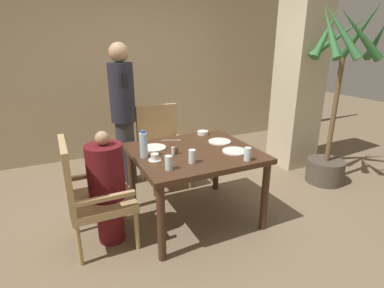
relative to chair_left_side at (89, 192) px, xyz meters
name	(u,v)px	position (x,y,z in m)	size (l,w,h in m)	color
ground_plane	(194,217)	(1.01, 0.00, -0.52)	(16.00, 16.00, 0.00)	#7A664C
wall_back	(130,66)	(1.01, 2.30, 0.88)	(8.00, 0.06, 2.80)	tan
pillar_stone	(300,72)	(3.01, 0.75, 0.83)	(0.52, 0.52, 2.70)	#BCAD8E
dining_table	(194,159)	(1.01, 0.00, 0.13)	(1.17, 1.05, 0.75)	#422819
chair_left_side	(89,192)	(0.00, 0.00, 0.00)	(0.55, 0.54, 1.00)	tan
diner_in_left_chair	(107,187)	(0.15, 0.00, 0.02)	(0.32, 0.32, 1.05)	#5B1419
chair_far_side	(162,144)	(1.01, 0.95, 0.00)	(0.54, 0.55, 1.00)	tan
standing_host	(123,112)	(0.59, 1.13, 0.42)	(0.30, 0.33, 1.75)	#2D2D33
potted_palm	(334,116)	(2.93, 0.03, 0.36)	(0.87, 0.94, 2.20)	#4C4238
plate_main_left	(220,141)	(1.36, 0.12, 0.23)	(0.24, 0.24, 0.01)	white
plate_main_right	(154,148)	(0.67, 0.23, 0.23)	(0.24, 0.24, 0.01)	white
plate_dessert_center	(235,151)	(1.35, -0.20, 0.23)	(0.24, 0.24, 0.01)	white
teacup_with_saucer	(155,158)	(0.58, -0.08, 0.25)	(0.12, 0.12, 0.06)	white
bowl_small	(203,133)	(1.33, 0.44, 0.25)	(0.12, 0.12, 0.04)	white
water_bottle	(144,145)	(0.51, 0.04, 0.35)	(0.07, 0.07, 0.26)	silver
glass_tall_near	(248,154)	(1.32, -0.44, 0.29)	(0.06, 0.06, 0.12)	silver
glass_tall_mid	(169,163)	(0.62, -0.32, 0.29)	(0.06, 0.06, 0.12)	silver
glass_tall_far	(192,156)	(0.85, -0.28, 0.29)	(0.06, 0.06, 0.12)	silver
salt_shaker	(173,151)	(0.78, -0.01, 0.26)	(0.03, 0.03, 0.07)	white
pepper_shaker	(177,150)	(0.82, -0.01, 0.26)	(0.03, 0.03, 0.07)	#4C3D2D
fork_beside_plate	(173,140)	(0.94, 0.38, 0.23)	(0.20, 0.10, 0.00)	silver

